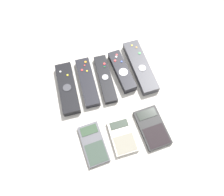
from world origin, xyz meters
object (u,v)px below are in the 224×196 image
at_px(remote_2, 106,79).
at_px(calculator_1, 123,136).
at_px(calculator_0, 93,144).
at_px(remote_4, 140,67).
at_px(calculator_2, 152,127).
at_px(remote_0, 67,88).
at_px(remote_3, 122,71).
at_px(remote_1, 87,82).

relative_size(remote_2, calculator_1, 1.69).
height_order(calculator_0, calculator_1, calculator_1).
bearing_deg(calculator_1, remote_4, 58.38).
height_order(calculator_1, calculator_2, same).
distance_m(remote_0, remote_3, 0.20).
relative_size(remote_2, remote_4, 0.87).
height_order(remote_3, remote_4, remote_3).
distance_m(remote_0, calculator_2, 0.31).
bearing_deg(calculator_0, remote_2, 61.49).
bearing_deg(calculator_0, remote_0, 96.75).
relative_size(calculator_0, calculator_2, 0.97).
bearing_deg(calculator_2, remote_4, 76.99).
relative_size(calculator_0, calculator_1, 1.19).
bearing_deg(remote_0, remote_3, 5.31).
bearing_deg(calculator_0, remote_1, 77.69).
xyz_separation_m(remote_2, remote_4, (0.13, 0.01, 0.00)).
relative_size(remote_3, calculator_0, 1.25).
height_order(remote_0, calculator_2, remote_0).
xyz_separation_m(remote_2, calculator_1, (-0.01, -0.21, -0.00)).
bearing_deg(remote_1, remote_4, 3.60).
height_order(remote_2, calculator_2, remote_2).
height_order(remote_1, calculator_0, remote_1).
bearing_deg(remote_3, remote_1, 178.59).
bearing_deg(remote_3, calculator_2, -86.60).
height_order(remote_0, calculator_1, remote_0).
distance_m(calculator_0, calculator_2, 0.19).
bearing_deg(remote_0, calculator_2, -40.87).
xyz_separation_m(remote_1, remote_2, (0.07, -0.00, -0.00)).
height_order(remote_1, remote_3, remote_3).
bearing_deg(remote_1, remote_3, 4.51).
xyz_separation_m(remote_0, remote_1, (0.07, 0.00, -0.00)).
bearing_deg(remote_3, remote_4, -4.00).
relative_size(remote_2, calculator_0, 1.42).
distance_m(remote_1, calculator_1, 0.23).
height_order(remote_0, remote_3, remote_3).
height_order(remote_1, remote_4, remote_4).
relative_size(remote_4, calculator_2, 1.59).
bearing_deg(remote_1, remote_0, -174.12).
height_order(remote_0, calculator_0, remote_0).
bearing_deg(remote_4, remote_0, -178.50).
bearing_deg(calculator_0, remote_3, 50.55).
distance_m(remote_3, calculator_2, 0.23).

